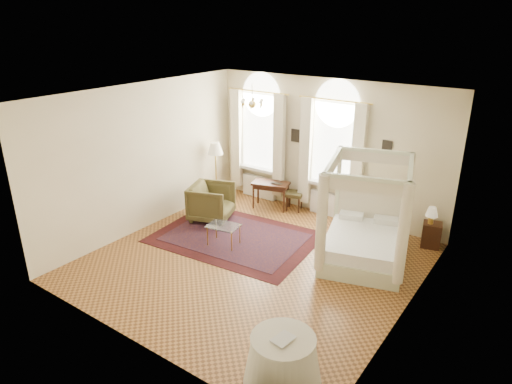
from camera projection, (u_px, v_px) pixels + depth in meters
ground at (254, 261)px, 9.17m from camera, size 6.00×6.00×0.00m
room_walls at (254, 168)px, 8.44m from camera, size 6.00×6.00×6.00m
window_left at (259, 144)px, 11.83m from camera, size 1.62×0.27×3.29m
window_right at (332, 158)px, 10.70m from camera, size 1.62×0.27×3.29m
chandelier at (252, 103)px, 9.50m from camera, size 0.51×0.45×0.50m
wall_pictures at (330, 140)px, 10.69m from camera, size 2.54×0.03×0.39m
canopy_bed at (364, 240)px, 9.01m from camera, size 2.03×2.28×2.09m
nightstand at (431, 235)px, 9.67m from camera, size 0.45×0.43×0.54m
nightstand_lamp at (432, 213)px, 9.47m from camera, size 0.25×0.25×0.37m
writing_desk at (271, 186)px, 11.50m from camera, size 1.01×0.71×0.69m
laptop at (277, 183)px, 11.39m from camera, size 0.31×0.21×0.02m
stool at (294, 195)px, 11.44m from camera, size 0.52×0.52×0.48m
armchair at (212, 202)px, 10.91m from camera, size 1.23×1.21×0.88m
coffee_table at (224, 227)px, 9.69m from camera, size 0.74×0.58×0.46m
floor_lamp at (215, 151)px, 11.70m from camera, size 0.41×0.41×1.58m
oriental_rug at (235, 237)px, 10.14m from camera, size 3.65×2.77×0.01m
side_table at (283, 360)px, 6.04m from camera, size 1.06×1.06×0.72m
book at (277, 335)px, 5.93m from camera, size 0.26×0.32×0.03m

